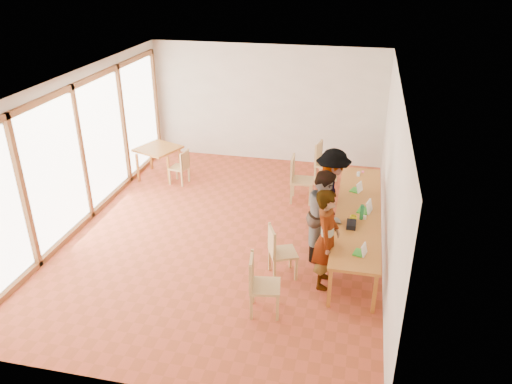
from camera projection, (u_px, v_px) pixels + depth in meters
ground at (227, 232)px, 9.90m from camera, size 8.00×8.00×0.00m
wall_back at (267, 104)px, 12.77m from camera, size 6.00×0.10×3.00m
wall_front at (132, 292)px, 5.73m from camera, size 6.00×0.10×3.00m
wall_right at (391, 176)px, 8.67m from camera, size 0.10×8.00×3.00m
window_wall at (80, 150)px, 9.82m from camera, size 0.10×8.00×3.00m
ceiling at (223, 81)px, 8.59m from camera, size 6.00×8.00×0.04m
communal_table at (358, 212)px, 9.17m from camera, size 0.80×4.00×0.75m
side_table at (158, 151)px, 12.08m from camera, size 0.90×0.90×0.75m
chair_near at (258, 279)px, 7.48m from camera, size 0.52×0.52×0.52m
chair_mid at (277, 247)px, 8.33m from camera, size 0.57×0.57×0.50m
chair_far at (297, 174)px, 10.90m from camera, size 0.49×0.49×0.55m
chair_empty at (322, 159)px, 11.77m from camera, size 0.56×0.56×0.53m
chair_spare at (182, 164)px, 11.76m from camera, size 0.45×0.45×0.44m
person_near at (326, 239)px, 8.01m from camera, size 0.44×0.65×1.74m
person_mid at (324, 214)px, 8.82m from camera, size 0.65×0.83×1.67m
person_far at (332, 193)px, 9.50m from camera, size 0.72×1.17×1.76m
laptop_near at (361, 251)px, 7.80m from camera, size 0.23×0.25×0.18m
laptop_mid at (366, 209)px, 9.06m from camera, size 0.29×0.31×0.23m
laptop_far at (357, 189)px, 9.84m from camera, size 0.27×0.28×0.19m
yellow_mug at (353, 219)px, 8.75m from camera, size 0.17×0.17×0.10m
green_bottle at (362, 212)px, 8.78m from camera, size 0.07×0.07×0.28m
clear_glass at (358, 174)px, 10.51m from camera, size 0.07×0.07×0.09m
condiment_cup at (364, 217)px, 8.83m from camera, size 0.08×0.08×0.06m
pink_phone at (363, 172)px, 10.71m from camera, size 0.05×0.10×0.01m
black_pouch at (351, 224)px, 8.57m from camera, size 0.16×0.26×0.09m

